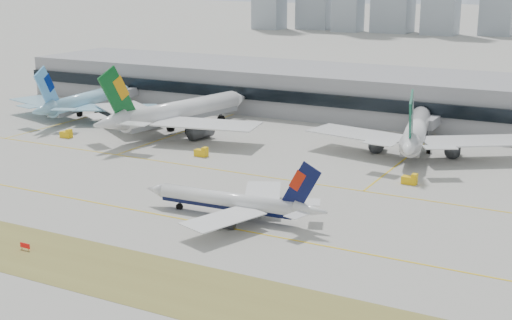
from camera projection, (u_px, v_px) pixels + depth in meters
The scene contains 10 objects.
ground at pixel (210, 215), 145.91m from camera, with size 3000.00×3000.00×0.00m, color gray.
taxiing_airliner at pixel (234, 202), 143.15m from camera, with size 40.85×35.47×13.72m.
widebody_korean at pixel (86, 102), 241.66m from camera, with size 56.77×55.84×20.34m.
widebody_eva at pixel (177, 113), 217.65m from camera, with size 64.80×64.30×23.53m.
widebody_cathay at pixel (416, 133), 194.03m from camera, with size 58.38×57.97×21.23m.
terminal at pixel (386, 95), 242.02m from camera, with size 280.00×43.10×15.00m.
hold_sign_left at pixel (25, 246), 126.98m from camera, with size 2.20×0.15×1.35m.
gse_c at pixel (410, 180), 166.60m from camera, with size 3.55×2.00×2.60m.
gse_a at pixel (67, 134), 213.17m from camera, with size 3.55×2.00×2.60m.
gse_b at pixel (202, 153), 191.61m from camera, with size 3.55×2.00×2.60m.
Camera 1 is at (73.14, -117.59, 48.23)m, focal length 50.00 mm.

